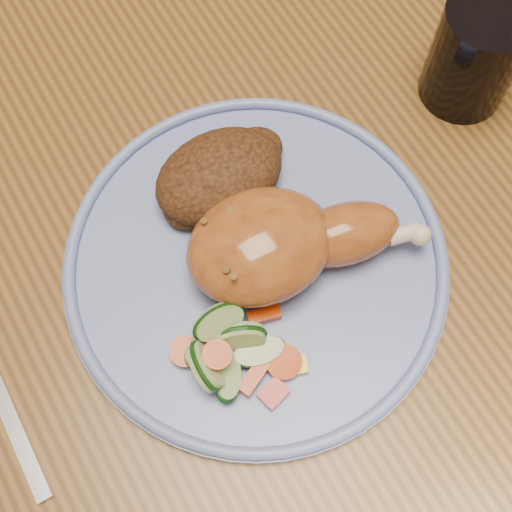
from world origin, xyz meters
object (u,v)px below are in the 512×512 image
plate (256,266)px  drinking_glass (476,54)px  dining_table (270,231)px  fork (4,403)px

plate → drinking_glass: bearing=12.9°
drinking_glass → plate: bearing=-167.1°
dining_table → drinking_glass: 0.24m
plate → dining_table: bearing=49.0°
dining_table → drinking_glass: size_ratio=14.04×
fork → drinking_glass: 0.47m
fork → drinking_glass: (0.46, 0.05, 0.05)m
plate → fork: 0.22m
dining_table → drinking_glass: drinking_glass is taller
plate → fork: plate is taller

